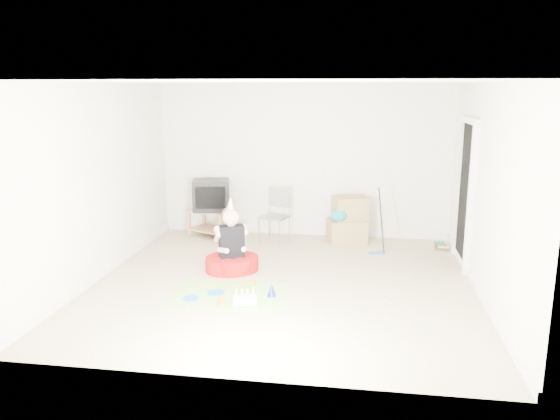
# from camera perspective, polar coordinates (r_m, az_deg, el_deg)

# --- Properties ---
(ground) EXTENTS (5.00, 5.00, 0.00)m
(ground) POSITION_cam_1_polar(r_m,az_deg,el_deg) (7.32, 0.32, -7.60)
(ground) COLOR tan
(ground) RESTS_ON ground
(doorway_recess) EXTENTS (0.02, 0.90, 2.05)m
(doorway_recess) POSITION_cam_1_polar(r_m,az_deg,el_deg) (8.27, 18.83, 1.47)
(doorway_recess) COLOR black
(doorway_recess) RESTS_ON ground
(tv_stand) EXTENTS (0.87, 0.72, 0.47)m
(tv_stand) POSITION_cam_1_polar(r_m,az_deg,el_deg) (9.55, -7.12, -1.11)
(tv_stand) COLOR #A37349
(tv_stand) RESTS_ON ground
(crt_tv) EXTENTS (0.70, 0.62, 0.53)m
(crt_tv) POSITION_cam_1_polar(r_m,az_deg,el_deg) (9.45, -7.19, 1.57)
(crt_tv) COLOR black
(crt_tv) RESTS_ON tv_stand
(folding_chair) EXTENTS (0.53, 0.52, 0.93)m
(folding_chair) POSITION_cam_1_polar(r_m,az_deg,el_deg) (9.00, -0.61, -0.71)
(folding_chair) COLOR gray
(folding_chair) RESTS_ON ground
(cardboard_boxes) EXTENTS (0.72, 0.63, 0.78)m
(cardboard_boxes) POSITION_cam_1_polar(r_m,az_deg,el_deg) (9.12, 7.08, -1.14)
(cardboard_boxes) COLOR #A0804D
(cardboard_boxes) RESTS_ON ground
(floor_mop) EXTENTS (0.26, 0.33, 1.00)m
(floor_mop) POSITION_cam_1_polar(r_m,az_deg,el_deg) (8.59, 10.16, -2.87)
(floor_mop) COLOR blue
(floor_mop) RESTS_ON ground
(book_pile) EXTENTS (0.22, 0.26, 0.10)m
(book_pile) POSITION_cam_1_polar(r_m,az_deg,el_deg) (9.15, 16.49, -3.63)
(book_pile) COLOR #236A2D
(book_pile) RESTS_ON ground
(seated_woman) EXTENTS (1.00, 1.00, 1.08)m
(seated_woman) POSITION_cam_1_polar(r_m,az_deg,el_deg) (7.74, -5.06, -4.67)
(seated_woman) COLOR #AA100F
(seated_woman) RESTS_ON ground
(party_mat) EXTENTS (1.42, 1.03, 0.01)m
(party_mat) POSITION_cam_1_polar(r_m,az_deg,el_deg) (6.95, -5.18, -8.75)
(party_mat) COLOR #FB3487
(party_mat) RESTS_ON ground
(birthday_cake) EXTENTS (0.33, 0.29, 0.14)m
(birthday_cake) POSITION_cam_1_polar(r_m,az_deg,el_deg) (6.63, -3.68, -9.45)
(birthday_cake) COLOR white
(birthday_cake) RESTS_ON party_mat
(blue_plate_near) EXTENTS (0.24, 0.24, 0.01)m
(blue_plate_near) POSITION_cam_1_polar(r_m,az_deg,el_deg) (6.99, -6.72, -8.58)
(blue_plate_near) COLOR blue
(blue_plate_near) RESTS_ON party_mat
(blue_plate_far) EXTENTS (0.24, 0.24, 0.01)m
(blue_plate_far) POSITION_cam_1_polar(r_m,az_deg,el_deg) (6.87, -9.32, -9.07)
(blue_plate_far) COLOR blue
(blue_plate_far) RESTS_ON party_mat
(orange_cup_near) EXTENTS (0.09, 0.09, 0.08)m
(orange_cup_near) POSITION_cam_1_polar(r_m,az_deg,el_deg) (7.19, -2.84, -7.62)
(orange_cup_near) COLOR orange
(orange_cup_near) RESTS_ON party_mat
(orange_cup_far) EXTENTS (0.10, 0.10, 0.09)m
(orange_cup_far) POSITION_cam_1_polar(r_m,az_deg,el_deg) (6.65, -6.13, -9.35)
(orange_cup_far) COLOR orange
(orange_cup_far) RESTS_ON party_mat
(blue_party_hat) EXTENTS (0.15, 0.15, 0.17)m
(blue_party_hat) POSITION_cam_1_polar(r_m,az_deg,el_deg) (6.83, -0.89, -8.33)
(blue_party_hat) COLOR #172EA6
(blue_party_hat) RESTS_ON party_mat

